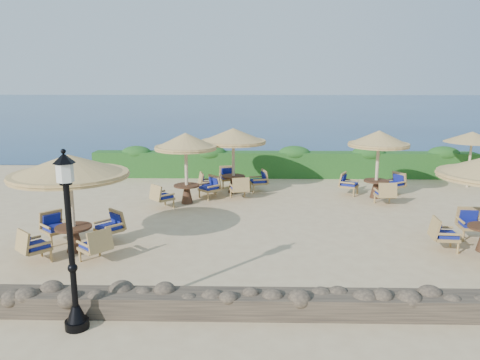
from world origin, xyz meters
TOP-DOWN VIEW (x-y plane):
  - ground at (0.00, 0.00)m, footprint 120.00×120.00m
  - sea at (0.00, 70.00)m, footprint 160.00×160.00m
  - hedge at (0.00, 7.20)m, footprint 18.00×0.90m
  - stone_wall at (0.00, -6.20)m, footprint 15.00×0.65m
  - lamp_post at (-4.80, -6.80)m, footprint 0.44×0.44m
  - extra_parasol at (7.80, 5.20)m, footprint 2.30×2.30m
  - cafe_set_0 at (-6.30, -2.84)m, footprint 3.10×3.10m
  - cafe_set_2 at (-3.95, 2.27)m, footprint 2.52×2.42m
  - cafe_set_3 at (-2.26, 3.99)m, footprint 2.89×2.89m
  - cafe_set_4 at (3.35, 3.24)m, footprint 2.77×2.59m

SIDE VIEW (x-z plane):
  - ground at x=0.00m, z-range 0.00..0.00m
  - sea at x=0.00m, z-range 0.00..0.00m
  - stone_wall at x=0.00m, z-range 0.00..0.44m
  - hedge at x=0.00m, z-range 0.00..1.20m
  - lamp_post at x=-4.80m, z-range -0.10..3.21m
  - cafe_set_4 at x=3.35m, z-range 0.46..3.11m
  - cafe_set_3 at x=-2.26m, z-range 0.46..3.11m
  - cafe_set_0 at x=-6.30m, z-range 0.57..3.22m
  - cafe_set_2 at x=-3.95m, z-range 0.57..3.22m
  - extra_parasol at x=7.80m, z-range 0.97..3.37m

